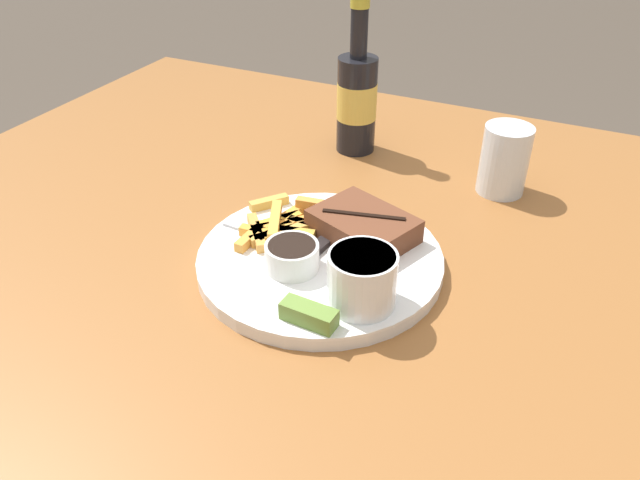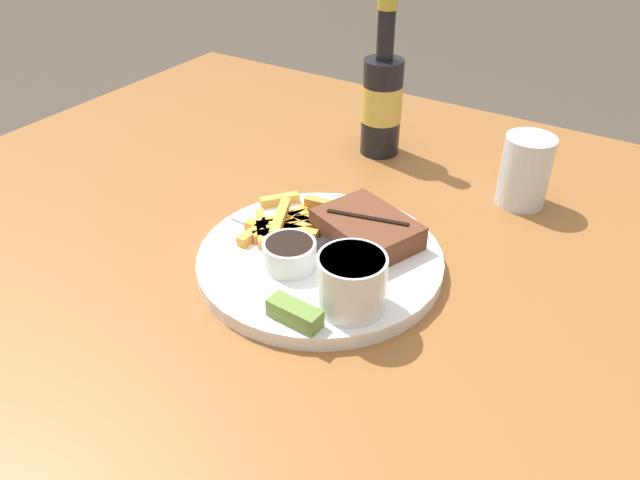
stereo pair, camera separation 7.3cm
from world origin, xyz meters
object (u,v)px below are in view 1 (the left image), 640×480
coleslaw_cup (362,277)px  fork_utensil (266,235)px  drinking_glass (504,160)px  dinner_plate (320,260)px  steak_portion (363,226)px  beer_bottle (357,99)px  knife_utensil (332,237)px  pickle_spear (309,315)px  dipping_sauce_cup (292,255)px

coleslaw_cup → fork_utensil: (-0.15, 0.07, -0.03)m
fork_utensil → drinking_glass: (0.23, 0.27, 0.03)m
dinner_plate → steak_portion: (0.03, 0.06, 0.02)m
fork_utensil → beer_bottle: (-0.01, 0.31, 0.07)m
dinner_plate → drinking_glass: drinking_glass is taller
fork_utensil → beer_bottle: beer_bottle is taller
coleslaw_cup → knife_utensil: coleslaw_cup is taller
knife_utensil → beer_bottle: 0.30m
steak_portion → knife_utensil: bearing=-148.3°
pickle_spear → drinking_glass: (0.11, 0.39, 0.02)m
coleslaw_cup → beer_bottle: beer_bottle is taller
drinking_glass → steak_portion: bearing=-119.1°
pickle_spear → dinner_plate: bearing=110.1°
dipping_sauce_cup → dinner_plate: bearing=66.0°
dinner_plate → fork_utensil: fork_utensil is taller
steak_portion → coleslaw_cup: coleslaw_cup is taller
dinner_plate → beer_bottle: bearing=105.4°
steak_portion → knife_utensil: steak_portion is taller
steak_portion → beer_bottle: beer_bottle is taller
steak_portion → fork_utensil: steak_portion is taller
dinner_plate → drinking_glass: (0.15, 0.28, 0.04)m
knife_utensil → beer_bottle: size_ratio=0.69×
steak_portion → fork_utensil: size_ratio=1.06×
pickle_spear → beer_bottle: beer_bottle is taller
dipping_sauce_cup → drinking_glass: 0.36m
dinner_plate → knife_utensil: bearing=92.0°
dipping_sauce_cup → knife_utensil: (0.02, 0.07, -0.01)m
dinner_plate → knife_utensil: knife_utensil is taller
knife_utensil → drinking_glass: (0.16, 0.24, 0.03)m
pickle_spear → beer_bottle: (-0.13, 0.43, 0.06)m
pickle_spear → fork_utensil: size_ratio=0.45×
dipping_sauce_cup → fork_utensil: bearing=144.2°
coleslaw_cup → dipping_sauce_cup: (-0.09, 0.02, -0.02)m
fork_utensil → beer_bottle: bearing=95.5°
steak_portion → beer_bottle: size_ratio=0.59×
pickle_spear → drinking_glass: 0.41m
dinner_plate → coleslaw_cup: coleslaw_cup is taller
knife_utensil → fork_utensil: bearing=120.5°
drinking_glass → beer_bottle: bearing=171.2°
dinner_plate → coleslaw_cup: size_ratio=3.99×
fork_utensil → knife_utensil: bearing=26.0°
dinner_plate → coleslaw_cup: 0.11m
beer_bottle → dipping_sauce_cup: bearing=-78.9°
dinner_plate → beer_bottle: beer_bottle is taller
dipping_sauce_cup → pickle_spear: dipping_sauce_cup is taller
pickle_spear → drinking_glass: drinking_glass is taller
beer_bottle → drinking_glass: 0.25m
steak_portion → pickle_spear: 0.17m
drinking_glass → dipping_sauce_cup: bearing=-118.6°
dipping_sauce_cup → beer_bottle: 0.36m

